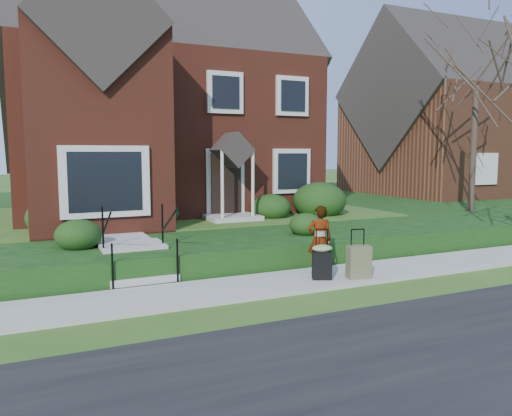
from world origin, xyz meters
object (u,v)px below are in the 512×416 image
suitcase_black (322,260)px  suitcase_olive (359,262)px  front_steps (136,256)px  woman (320,240)px

suitcase_black → suitcase_olive: bearing=6.4°
front_steps → suitcase_olive: (4.21, -2.31, -0.04)m
woman → suitcase_olive: woman is taller
suitcase_black → front_steps: bearing=173.2°
front_steps → woman: (3.68, -1.60, 0.36)m
woman → suitcase_black: 0.62m
front_steps → suitcase_black: (3.46, -2.07, 0.02)m
suitcase_black → suitcase_olive: size_ratio=1.02×
suitcase_black → suitcase_olive: suitcase_black is taller
front_steps → suitcase_olive: front_steps is taller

